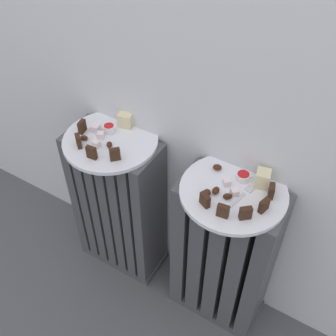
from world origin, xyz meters
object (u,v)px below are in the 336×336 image
Objects in this scene: radiator_right at (223,257)px; plate_right at (233,192)px; jam_bowl_left at (109,128)px; radiator_left at (119,206)px; fork at (243,195)px; plate_left at (110,140)px; jam_bowl_right at (243,176)px.

plate_right is at bearing 0.00° from radiator_right.
radiator_left is at bearing -49.29° from jam_bowl_left.
fork is (0.46, -0.03, -0.01)m from jam_bowl_left.
plate_left is 0.40m from plate_right.
jam_bowl_right is (0.00, 0.05, 0.32)m from radiator_right.
jam_bowl_right is at bearing 114.70° from fork.
radiator_left is at bearing -172.95° from jam_bowl_right.
radiator_right is at bearing 0.00° from plate_left.
plate_left is 1.00× the size of plate_right.
radiator_right is 2.04× the size of plate_right.
radiator_left is 2.04× the size of plate_left.
radiator_right is 14.96× the size of jam_bowl_right.
plate_left reaches higher than radiator_right.
radiator_right is (0.40, -0.00, 0.00)m from radiator_left.
radiator_left is 0.52m from jam_bowl_right.
jam_bowl_right is (0.00, 0.05, 0.02)m from plate_right.
plate_left is 2.93× the size of fork.
plate_left is at bearing 179.48° from fork.
radiator_left is at bearing 63.43° from plate_left.
jam_bowl_left reaches higher than jam_bowl_right.
jam_bowl_right reaches higher than radiator_right.
jam_bowl_right reaches higher than plate_right.
fork reaches higher than plate_right.
jam_bowl_right reaches higher than fork.
fork is (0.43, -0.00, 0.01)m from plate_left.
fork is at bearing -0.52° from plate_left.
jam_bowl_left is at bearing 176.20° from fork.
jam_bowl_right is (0.43, 0.02, -0.00)m from jam_bowl_left.
plate_left is 0.04m from jam_bowl_left.
radiator_left is 1.00× the size of radiator_right.
jam_bowl_left reaches higher than plate_right.
jam_bowl_right is (0.41, 0.05, 0.02)m from plate_left.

